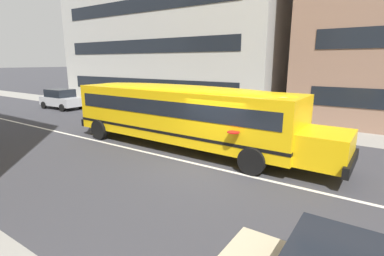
# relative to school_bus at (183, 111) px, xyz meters

# --- Properties ---
(ground_plane) EXTENTS (400.00, 400.00, 0.00)m
(ground_plane) POSITION_rel_school_bus_xyz_m (2.32, -1.49, -1.70)
(ground_plane) COLOR #38383D
(sidewalk_far) EXTENTS (120.00, 3.00, 0.01)m
(sidewalk_far) POSITION_rel_school_bus_xyz_m (2.32, 6.40, -1.70)
(sidewalk_far) COLOR gray
(sidewalk_far) RESTS_ON ground_plane
(lane_centreline) EXTENTS (110.00, 0.16, 0.01)m
(lane_centreline) POSITION_rel_school_bus_xyz_m (2.32, -1.49, -1.70)
(lane_centreline) COLOR silver
(lane_centreline) RESTS_ON ground_plane
(school_bus) EXTENTS (12.87, 3.18, 2.87)m
(school_bus) POSITION_rel_school_bus_xyz_m (0.00, 0.00, 0.00)
(school_bus) COLOR yellow
(school_bus) RESTS_ON ground_plane
(parked_car_silver_beside_sign) EXTENTS (3.92, 1.92, 1.64)m
(parked_car_silver_beside_sign) POSITION_rel_school_bus_xyz_m (-15.09, 3.46, -0.86)
(parked_car_silver_beside_sign) COLOR #B7BABF
(parked_car_silver_beside_sign) RESTS_ON ground_plane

